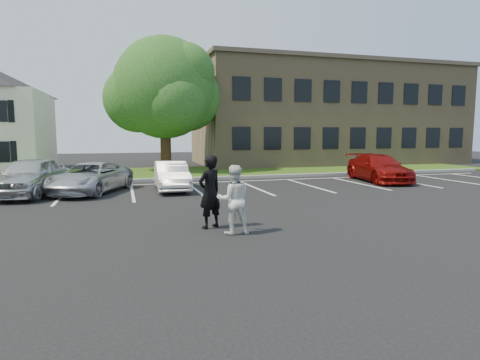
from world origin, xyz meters
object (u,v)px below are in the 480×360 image
at_px(car_white_sedan, 172,176).
at_px(car_red_compact, 378,168).
at_px(tree, 166,90).
at_px(man_black_suit, 210,192).
at_px(car_silver_minivan, 90,178).
at_px(car_silver_west, 30,176).
at_px(office_building, 326,115).
at_px(man_white_shirt, 234,200).

xyz_separation_m(car_white_sedan, car_red_compact, (11.01, 0.27, 0.07)).
relative_size(tree, car_white_sedan, 2.24).
bearing_deg(man_black_suit, car_silver_minivan, -94.65).
bearing_deg(car_silver_west, office_building, 44.56).
xyz_separation_m(car_silver_west, car_red_compact, (16.79, 0.26, -0.09)).
xyz_separation_m(man_white_shirt, car_silver_minivan, (-4.03, 8.55, -0.23)).
bearing_deg(car_red_compact, car_silver_minivan, -170.92).
bearing_deg(car_red_compact, car_white_sedan, -170.02).
relative_size(office_building, car_silver_minivan, 4.78).
distance_m(man_black_suit, car_red_compact, 13.44).
xyz_separation_m(tree, man_white_shirt, (-0.19, -17.38, -4.47)).
bearing_deg(tree, car_silver_west, -126.10).
distance_m(tree, car_red_compact, 14.23).
xyz_separation_m(car_silver_west, car_white_sedan, (5.78, -0.01, -0.15)).
height_order(tree, car_white_sedan, tree).
xyz_separation_m(office_building, man_black_suit, (-14.93, -21.28, -3.16)).
bearing_deg(car_red_compact, tree, 148.21).
xyz_separation_m(man_black_suit, man_white_shirt, (0.45, -0.78, -0.11)).
bearing_deg(man_white_shirt, car_red_compact, -135.20).
height_order(tree, man_black_suit, tree).
relative_size(car_silver_west, car_red_compact, 0.95).
bearing_deg(car_red_compact, office_building, 81.75).
bearing_deg(tree, man_black_suit, -92.19).
distance_m(man_white_shirt, car_white_sedan, 8.43).
height_order(man_black_suit, car_silver_west, man_black_suit).
height_order(man_black_suit, car_white_sedan, man_black_suit).
relative_size(car_white_sedan, car_red_compact, 0.80).
bearing_deg(car_white_sedan, tree, 86.30).
bearing_deg(tree, man_white_shirt, -90.61).
xyz_separation_m(man_white_shirt, car_silver_west, (-6.35, 8.41, -0.08)).
distance_m(tree, man_black_suit, 17.18).
height_order(office_building, man_black_suit, office_building).
relative_size(office_building, car_silver_west, 4.78).
height_order(tree, car_silver_minivan, tree).
bearing_deg(man_black_suit, office_building, -154.48).
bearing_deg(tree, car_silver_minivan, -115.51).
distance_m(tree, car_silver_west, 12.00).
xyz_separation_m(man_black_suit, car_silver_west, (-5.91, 7.63, -0.19)).
relative_size(car_silver_west, car_white_sedan, 1.19).
height_order(office_building, car_red_compact, office_building).
bearing_deg(car_white_sedan, car_silver_minivan, 178.81).
height_order(car_silver_west, car_red_compact, car_silver_west).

